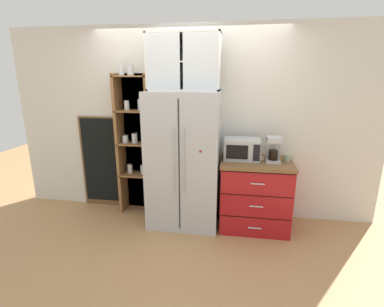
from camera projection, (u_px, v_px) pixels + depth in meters
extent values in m
plane|color=tan|center=(185.00, 221.00, 3.83)|extent=(10.71, 10.71, 0.00)
cube|color=silver|center=(189.00, 123.00, 3.87)|extent=(5.01, 0.10, 2.55)
cube|color=#B7BABF|center=(184.00, 160.00, 3.61)|extent=(0.90, 0.66, 1.73)
cube|color=black|center=(179.00, 168.00, 3.30)|extent=(0.01, 0.01, 1.59)
cylinder|color=#B7BABF|center=(174.00, 161.00, 3.27)|extent=(0.02, 0.02, 0.78)
cylinder|color=#B7BABF|center=(184.00, 161.00, 3.25)|extent=(0.02, 0.02, 0.78)
cube|color=#A8161C|center=(200.00, 151.00, 3.20)|extent=(0.02, 0.01, 0.02)
cube|color=brown|center=(139.00, 144.00, 4.03)|extent=(0.52, 0.04, 1.94)
cube|color=olive|center=(120.00, 145.00, 3.92)|extent=(0.04, 0.27, 1.94)
cube|color=olive|center=(150.00, 147.00, 3.85)|extent=(0.04, 0.27, 1.94)
cube|color=olive|center=(137.00, 174.00, 4.00)|extent=(0.46, 0.27, 0.02)
cylinder|color=silver|center=(130.00, 169.00, 4.01)|extent=(0.07, 0.07, 0.12)
cylinder|color=#E0C67F|center=(130.00, 170.00, 4.01)|extent=(0.06, 0.06, 0.08)
cylinder|color=#B2B2B7|center=(130.00, 165.00, 3.99)|extent=(0.07, 0.07, 0.01)
cylinder|color=silver|center=(143.00, 170.00, 3.97)|extent=(0.08, 0.08, 0.12)
cylinder|color=beige|center=(143.00, 171.00, 3.97)|extent=(0.07, 0.07, 0.08)
cylinder|color=#B2B2B7|center=(143.00, 165.00, 3.95)|extent=(0.08, 0.08, 0.01)
cube|color=olive|center=(135.00, 144.00, 3.88)|extent=(0.46, 0.27, 0.02)
cylinder|color=silver|center=(125.00, 139.00, 3.87)|extent=(0.08, 0.08, 0.09)
cylinder|color=#2D2D2D|center=(125.00, 140.00, 3.88)|extent=(0.07, 0.07, 0.06)
cylinder|color=#B2B2B7|center=(125.00, 136.00, 3.86)|extent=(0.08, 0.08, 0.01)
cylinder|color=silver|center=(135.00, 138.00, 3.86)|extent=(0.08, 0.08, 0.12)
cylinder|color=#B77A38|center=(135.00, 140.00, 3.87)|extent=(0.07, 0.07, 0.08)
cylinder|color=#B2B2B7|center=(134.00, 134.00, 3.84)|extent=(0.07, 0.07, 0.01)
cylinder|color=silver|center=(144.00, 138.00, 3.85)|extent=(0.08, 0.08, 0.13)
cylinder|color=brown|center=(144.00, 140.00, 3.86)|extent=(0.07, 0.07, 0.09)
cylinder|color=#B2B2B7|center=(144.00, 133.00, 3.83)|extent=(0.07, 0.07, 0.01)
cube|color=olive|center=(133.00, 111.00, 3.76)|extent=(0.46, 0.27, 0.02)
cylinder|color=silver|center=(127.00, 106.00, 3.75)|extent=(0.07, 0.07, 0.12)
cylinder|color=white|center=(127.00, 107.00, 3.75)|extent=(0.06, 0.06, 0.08)
cylinder|color=#B2B2B7|center=(127.00, 101.00, 3.73)|extent=(0.07, 0.07, 0.01)
cylinder|color=silver|center=(141.00, 105.00, 3.74)|extent=(0.08, 0.08, 0.14)
cylinder|color=#382316|center=(141.00, 107.00, 3.74)|extent=(0.07, 0.07, 0.09)
cylinder|color=#B2B2B7|center=(140.00, 99.00, 3.72)|extent=(0.07, 0.07, 0.01)
cube|color=olive|center=(131.00, 76.00, 3.64)|extent=(0.46, 0.27, 0.02)
cylinder|color=silver|center=(121.00, 70.00, 3.63)|extent=(0.07, 0.07, 0.13)
cylinder|color=#CCB78C|center=(121.00, 72.00, 3.64)|extent=(0.06, 0.06, 0.09)
cylinder|color=#B2B2B7|center=(121.00, 64.00, 3.61)|extent=(0.07, 0.07, 0.01)
cylinder|color=silver|center=(130.00, 71.00, 3.61)|extent=(0.08, 0.08, 0.12)
cylinder|color=white|center=(130.00, 72.00, 3.62)|extent=(0.07, 0.07, 0.08)
cylinder|color=#B2B2B7|center=(130.00, 65.00, 3.60)|extent=(0.08, 0.08, 0.01)
cube|color=#A8161C|center=(255.00, 195.00, 3.61)|extent=(0.85, 0.62, 0.85)
cube|color=brown|center=(257.00, 162.00, 3.49)|extent=(0.88, 0.65, 0.04)
cube|color=black|center=(255.00, 218.00, 3.35)|extent=(0.83, 0.00, 0.01)
cube|color=silver|center=(255.00, 228.00, 3.38)|extent=(0.16, 0.01, 0.01)
cube|color=black|center=(257.00, 196.00, 3.28)|extent=(0.83, 0.00, 0.01)
cube|color=silver|center=(256.00, 207.00, 3.30)|extent=(0.16, 0.01, 0.01)
cube|color=black|center=(258.00, 173.00, 3.20)|extent=(0.83, 0.00, 0.01)
cube|color=silver|center=(258.00, 184.00, 3.23)|extent=(0.16, 0.01, 0.01)
cube|color=#B7BABF|center=(242.00, 149.00, 3.53)|extent=(0.44, 0.32, 0.26)
cube|color=black|center=(237.00, 152.00, 3.38)|extent=(0.26, 0.01, 0.17)
cube|color=black|center=(257.00, 153.00, 3.35)|extent=(0.08, 0.01, 0.20)
cube|color=#B7B7BC|center=(273.00, 161.00, 3.44)|extent=(0.17, 0.20, 0.03)
cube|color=#B7B7BC|center=(273.00, 149.00, 3.47)|extent=(0.17, 0.06, 0.30)
cube|color=#B7B7BC|center=(274.00, 139.00, 3.36)|extent=(0.17, 0.20, 0.06)
cylinder|color=black|center=(273.00, 155.00, 3.41)|extent=(0.11, 0.11, 0.12)
cylinder|color=#8CA37F|center=(287.00, 158.00, 3.46)|extent=(0.08, 0.08, 0.08)
torus|color=#8CA37F|center=(292.00, 158.00, 3.45)|extent=(0.05, 0.01, 0.05)
cylinder|color=silver|center=(257.00, 159.00, 3.41)|extent=(0.08, 0.08, 0.09)
torus|color=silver|center=(262.00, 158.00, 3.40)|extent=(0.05, 0.01, 0.05)
cylinder|color=brown|center=(257.00, 153.00, 3.50)|extent=(0.06, 0.06, 0.17)
cone|color=brown|center=(257.00, 146.00, 3.48)|extent=(0.06, 0.06, 0.04)
cylinder|color=brown|center=(258.00, 144.00, 3.47)|extent=(0.03, 0.03, 0.07)
cylinder|color=black|center=(258.00, 140.00, 3.46)|extent=(0.03, 0.03, 0.01)
cube|color=silver|center=(186.00, 63.00, 3.46)|extent=(0.86, 0.02, 0.66)
cube|color=silver|center=(184.00, 33.00, 3.23)|extent=(0.86, 0.32, 0.02)
cube|color=silver|center=(184.00, 90.00, 3.40)|extent=(0.86, 0.32, 0.02)
cube|color=silver|center=(150.00, 62.00, 3.38)|extent=(0.02, 0.32, 0.66)
cube|color=silver|center=(220.00, 62.00, 3.25)|extent=(0.02, 0.32, 0.66)
cube|color=silver|center=(184.00, 62.00, 3.32)|extent=(0.83, 0.30, 0.02)
cube|color=silver|center=(163.00, 62.00, 3.20)|extent=(0.40, 0.01, 0.62)
cube|color=silver|center=(200.00, 61.00, 3.14)|extent=(0.40, 0.01, 0.62)
cylinder|color=silver|center=(160.00, 89.00, 3.44)|extent=(0.05, 0.05, 0.00)
cylinder|color=silver|center=(160.00, 86.00, 3.44)|extent=(0.01, 0.01, 0.07)
cone|color=silver|center=(160.00, 81.00, 3.42)|extent=(0.06, 0.06, 0.05)
cylinder|color=silver|center=(184.00, 89.00, 3.40)|extent=(0.05, 0.05, 0.00)
cylinder|color=silver|center=(184.00, 86.00, 3.39)|extent=(0.01, 0.01, 0.07)
cone|color=silver|center=(184.00, 81.00, 3.37)|extent=(0.06, 0.06, 0.05)
cylinder|color=silver|center=(209.00, 89.00, 3.35)|extent=(0.05, 0.05, 0.00)
cylinder|color=silver|center=(209.00, 86.00, 3.34)|extent=(0.01, 0.01, 0.07)
cone|color=silver|center=(209.00, 81.00, 3.33)|extent=(0.06, 0.06, 0.05)
cylinder|color=white|center=(163.00, 59.00, 3.35)|extent=(0.06, 0.06, 0.07)
cylinder|color=white|center=(177.00, 59.00, 3.32)|extent=(0.06, 0.06, 0.07)
cylinder|color=white|center=(191.00, 58.00, 3.29)|extent=(0.06, 0.06, 0.07)
cylinder|color=white|center=(206.00, 58.00, 3.27)|extent=(0.06, 0.06, 0.07)
cube|color=brown|center=(102.00, 162.00, 4.16)|extent=(0.60, 0.04, 1.35)
cube|color=black|center=(101.00, 161.00, 4.13)|extent=(0.54, 0.01, 1.25)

